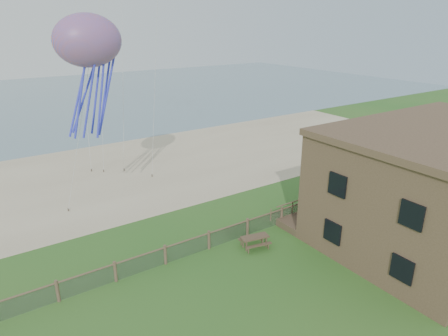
{
  "coord_description": "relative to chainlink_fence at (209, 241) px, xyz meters",
  "views": [
    {
      "loc": [
        -11.36,
        -12.59,
        13.39
      ],
      "look_at": [
        2.48,
        8.0,
        4.29
      ],
      "focal_mm": 32.0,
      "sensor_mm": 36.0,
      "label": 1
    }
  ],
  "objects": [
    {
      "name": "ground",
      "position": [
        0.0,
        -6.0,
        -0.55
      ],
      "size": [
        160.0,
        160.0,
        0.0
      ],
      "primitive_type": "plane",
      "color": "#2A6221",
      "rests_on": "ground"
    },
    {
      "name": "sand_beach",
      "position": [
        0.0,
        16.0,
        -0.55
      ],
      "size": [
        72.0,
        20.0,
        0.02
      ],
      "primitive_type": "cube",
      "color": "tan",
      "rests_on": "ground"
    },
    {
      "name": "ocean",
      "position": [
        0.0,
        60.0,
        -0.55
      ],
      "size": [
        160.0,
        68.0,
        0.02
      ],
      "primitive_type": "cube",
      "color": "slate",
      "rests_on": "ground"
    },
    {
      "name": "chainlink_fence",
      "position": [
        0.0,
        0.0,
        0.0
      ],
      "size": [
        36.2,
        0.2,
        1.25
      ],
      "primitive_type": null,
      "color": "brown",
      "rests_on": "ground"
    },
    {
      "name": "motel",
      "position": [
        13.0,
        -7.0,
        2.95
      ],
      "size": [
        15.0,
        10.0,
        7.0
      ],
      "primitive_type": "cube",
      "color": "brown",
      "rests_on": "ground"
    },
    {
      "name": "motel_deck",
      "position": [
        13.0,
        -1.0,
        -0.3
      ],
      "size": [
        15.0,
        2.0,
        0.5
      ],
      "primitive_type": "cube",
      "color": "brown",
      "rests_on": "ground"
    },
    {
      "name": "picnic_table",
      "position": [
        2.5,
        -1.43,
        -0.18
      ],
      "size": [
        2.0,
        1.66,
        0.74
      ],
      "primitive_type": null,
      "rotation": [
        0.0,
        0.0,
        -0.21
      ],
      "color": "brown",
      "rests_on": "ground"
    },
    {
      "name": "octopus_kite",
      "position": [
        -4.0,
        7.41,
        9.71
      ],
      "size": [
        4.58,
        3.91,
        7.98
      ],
      "primitive_type": null,
      "rotation": [
        0.0,
        0.0,
        0.35
      ],
      "color": "#EC5A25"
    }
  ]
}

